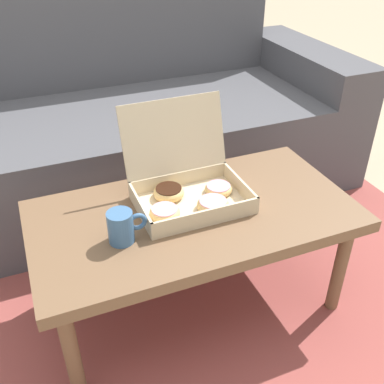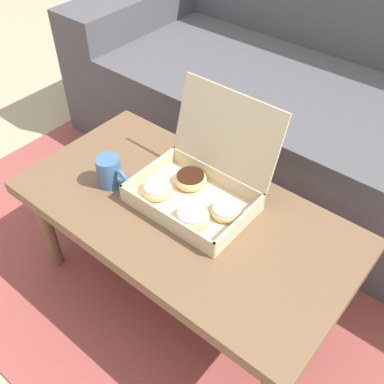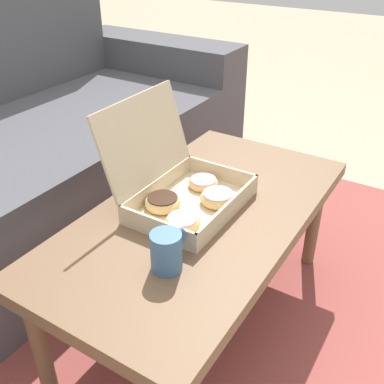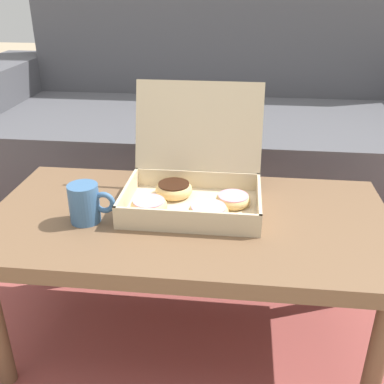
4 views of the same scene
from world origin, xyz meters
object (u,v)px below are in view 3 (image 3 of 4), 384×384
Objects in this scene: couch at (1,165)px; coffee_mug at (167,251)px; pastry_box at (182,189)px; coffee_table at (201,225)px.

couch reaches higher than coffee_mug.
pastry_box is 3.03× the size of coffee_mug.
coffee_table is 0.12m from pastry_box.
pastry_box reaches higher than coffee_table.
pastry_box is 0.27m from coffee_mug.
coffee_mug is at bearing -104.47° from couch.
couch is at bearing 90.00° from coffee_table.
couch is 0.83m from pastry_box.
couch is 18.95× the size of coffee_mug.
pastry_box is at bearing 25.85° from coffee_mug.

